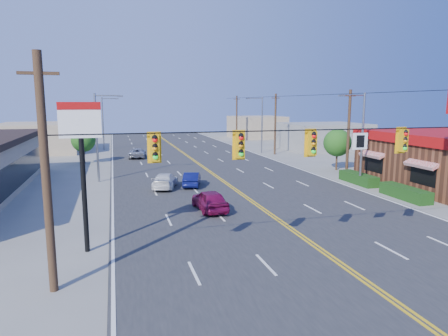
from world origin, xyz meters
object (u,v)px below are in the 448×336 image
object	(u,v)px
car_blue	(192,180)
pizza_hut_sign	(81,146)
car_silver	(137,153)
signal_span	(333,155)
car_magenta	(210,201)
car_white	(165,181)

from	to	relation	value
car_blue	pizza_hut_sign	bearing A→B (deg)	75.79
pizza_hut_sign	car_blue	distance (m)	16.36
car_blue	car_silver	world-z (taller)	car_silver
car_silver	signal_span	bearing A→B (deg)	106.30
pizza_hut_sign	car_magenta	distance (m)	10.33
car_white	car_magenta	bearing A→B (deg)	120.16
pizza_hut_sign	car_silver	bearing A→B (deg)	82.49
pizza_hut_sign	car_magenta	bearing A→B (deg)	36.58
pizza_hut_sign	car_blue	xyz separation A→B (m)	(7.83, 13.61, -4.57)
car_blue	car_magenta	bearing A→B (deg)	103.19
car_magenta	car_white	size ratio (longest dim) A/B	0.95
car_magenta	car_silver	bearing A→B (deg)	-87.91
car_magenta	car_blue	size ratio (longest dim) A/B	1.11
signal_span	car_magenta	distance (m)	10.97
car_blue	signal_span	bearing A→B (deg)	115.52
car_magenta	car_white	bearing A→B (deg)	-80.27
signal_span	car_blue	bearing A→B (deg)	99.84
signal_span	car_magenta	xyz separation A→B (m)	(-3.41, 9.55, -4.19)
car_magenta	car_silver	world-z (taller)	car_magenta
pizza_hut_sign	car_white	size ratio (longest dim) A/B	1.59
pizza_hut_sign	car_white	xyz separation A→B (m)	(5.49, 13.47, -4.56)
pizza_hut_sign	car_silver	world-z (taller)	pizza_hut_sign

